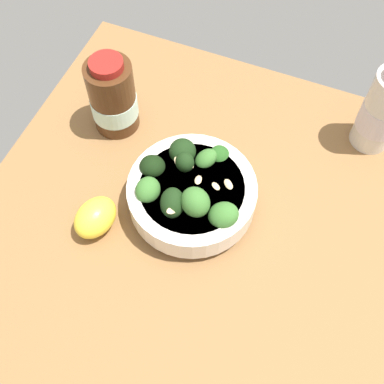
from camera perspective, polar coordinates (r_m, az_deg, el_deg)
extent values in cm
cube|color=brown|center=(78.13, 0.67, -3.68)|extent=(66.99, 66.99, 3.75)
cylinder|color=silver|center=(76.97, 0.00, -1.25)|extent=(10.53, 10.53, 1.38)
cylinder|color=silver|center=(74.58, 0.00, -0.22)|extent=(19.14, 19.14, 4.14)
cylinder|color=beige|center=(73.14, 0.00, 0.44)|extent=(15.45, 15.45, 0.80)
cylinder|color=#589D47|center=(71.36, 0.42, -1.94)|extent=(2.10, 2.08, 2.02)
ellipsoid|color=#386B2B|center=(69.61, 0.43, -1.16)|extent=(6.73, 6.29, 5.42)
cylinder|color=#589D47|center=(77.06, -1.06, 3.93)|extent=(1.91, 1.94, 1.26)
ellipsoid|color=black|center=(75.68, -1.08, 4.65)|extent=(4.87, 4.97, 4.52)
cylinder|color=#2F662B|center=(72.18, -2.20, -1.94)|extent=(2.10, 1.83, 1.73)
ellipsoid|color=black|center=(70.60, -2.25, -1.24)|extent=(6.00, 6.09, 5.97)
cylinder|color=#2F662B|center=(77.46, 2.94, 3.69)|extent=(1.51, 1.57, 0.97)
ellipsoid|color=#23511C|center=(76.36, 2.98, 4.25)|extent=(4.48, 4.09, 3.35)
cylinder|color=#2F662B|center=(71.74, 3.50, -3.28)|extent=(2.04, 2.01, 1.40)
ellipsoid|color=#386B2B|center=(70.17, 3.58, -2.62)|extent=(6.23, 5.77, 4.75)
cylinder|color=#3C7A32|center=(76.64, 1.55, 3.11)|extent=(1.35, 1.36, 1.29)
ellipsoid|color=#386B2B|center=(75.33, 1.58, 3.77)|extent=(5.15, 5.06, 4.12)
cylinder|color=#2F662B|center=(76.43, -4.43, 2.18)|extent=(1.74, 1.78, 1.48)
ellipsoid|color=black|center=(74.98, -4.51, 2.89)|extent=(5.62, 6.22, 4.79)
cylinder|color=#3C7A32|center=(73.93, -4.93, -0.44)|extent=(2.01, 1.87, 1.51)
ellipsoid|color=#386B2B|center=(72.48, -5.03, 0.23)|extent=(4.59, 4.65, 4.54)
cylinder|color=#2F662B|center=(75.57, -0.81, 2.72)|extent=(1.85, 1.65, 1.79)
ellipsoid|color=black|center=(74.19, -0.83, 3.42)|extent=(4.41, 4.44, 3.64)
ellipsoid|color=#DBBC84|center=(73.97, -1.56, 3.41)|extent=(2.05, 1.81, 1.18)
ellipsoid|color=#DBBC84|center=(75.38, 1.33, 3.81)|extent=(1.80, 2.07, 0.92)
ellipsoid|color=#DBBC84|center=(69.01, -2.31, -2.11)|extent=(1.75, 2.05, 1.32)
ellipsoid|color=#DBBC84|center=(71.34, 0.71, 1.38)|extent=(1.38, 2.01, 0.75)
ellipsoid|color=#DBBC84|center=(71.79, 4.15, 0.88)|extent=(2.05, 1.95, 0.72)
ellipsoid|color=#DBBC84|center=(74.04, -0.45, 3.08)|extent=(1.84, 1.06, 0.77)
ellipsoid|color=#DBBC84|center=(70.11, 2.72, 0.67)|extent=(1.91, 1.97, 1.11)
ellipsoid|color=yellow|center=(74.99, -10.92, -2.85)|extent=(6.87, 8.21, 5.19)
cylinder|color=#472814|center=(82.57, -8.99, 10.61)|extent=(7.49, 7.49, 12.95)
cylinder|color=maroon|center=(77.43, -9.72, 14.06)|extent=(5.20, 5.20, 1.29)
cylinder|color=silver|center=(84.02, -8.81, 9.75)|extent=(7.64, 7.64, 3.73)
cylinder|color=beige|center=(83.97, 20.82, 8.61)|extent=(6.39, 6.39, 14.69)
cylinder|color=silver|center=(84.82, 20.58, 8.11)|extent=(6.52, 6.52, 4.98)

